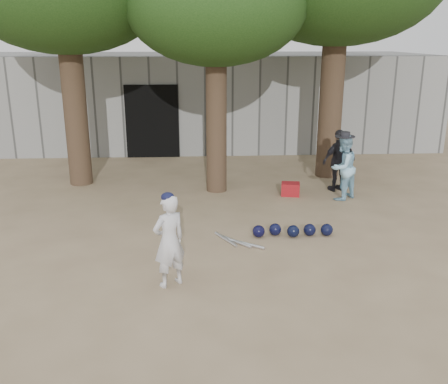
{
  "coord_description": "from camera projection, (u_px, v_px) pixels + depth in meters",
  "views": [
    {
      "loc": [
        0.14,
        -7.34,
        3.55
      ],
      "look_at": [
        0.6,
        1.0,
        0.95
      ],
      "focal_mm": 40.0,
      "sensor_mm": 36.0,
      "label": 1
    }
  ],
  "objects": [
    {
      "name": "back_building",
      "position": [
        192.0,
        98.0,
        17.45
      ],
      "size": [
        16.0,
        5.24,
        3.0
      ],
      "color": "gray",
      "rests_on": "ground"
    },
    {
      "name": "ground",
      "position": [
        190.0,
        267.0,
        8.04
      ],
      "size": [
        70.0,
        70.0,
        0.0
      ],
      "primitive_type": "plane",
      "color": "#937C5E",
      "rests_on": "ground"
    },
    {
      "name": "spectator_dark",
      "position": [
        339.0,
        161.0,
        11.85
      ],
      "size": [
        0.94,
        0.61,
        1.48
      ],
      "primitive_type": "imported",
      "rotation": [
        0.0,
        0.0,
        3.46
      ],
      "color": "black",
      "rests_on": "ground"
    },
    {
      "name": "red_bag",
      "position": [
        290.0,
        189.0,
        11.65
      ],
      "size": [
        0.47,
        0.39,
        0.3
      ],
      "primitive_type": "cube",
      "rotation": [
        0.0,
        0.0,
        -0.18
      ],
      "color": "#9F1516",
      "rests_on": "ground"
    },
    {
      "name": "helmet_row",
      "position": [
        293.0,
        230.0,
        9.27
      ],
      "size": [
        1.51,
        0.34,
        0.23
      ],
      "color": "black",
      "rests_on": "ground"
    },
    {
      "name": "bat_pile",
      "position": [
        236.0,
        242.0,
        8.98
      ],
      "size": [
        0.86,
        0.8,
        0.06
      ],
      "color": "silver",
      "rests_on": "ground"
    },
    {
      "name": "boy_player",
      "position": [
        169.0,
        241.0,
        7.27
      ],
      "size": [
        0.62,
        0.57,
        1.41
      ],
      "primitive_type": "imported",
      "rotation": [
        0.0,
        0.0,
        3.73
      ],
      "color": "silver",
      "rests_on": "ground"
    },
    {
      "name": "spectator_blue",
      "position": [
        343.0,
        168.0,
        11.22
      ],
      "size": [
        0.91,
        0.88,
        1.48
      ],
      "primitive_type": "imported",
      "rotation": [
        0.0,
        0.0,
        3.8
      ],
      "color": "#90C5DE",
      "rests_on": "ground"
    }
  ]
}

